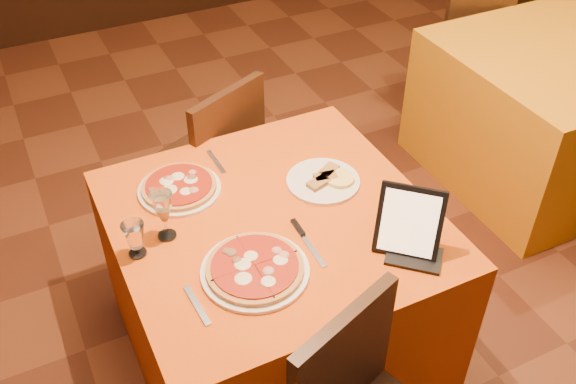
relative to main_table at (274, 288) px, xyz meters
name	(u,v)px	position (x,y,z in m)	size (l,w,h in m)	color
floor	(365,332)	(0.39, -0.10, -0.38)	(6.00, 7.00, 0.01)	#5E2D19
main_table	(274,288)	(0.00, 0.00, 0.00)	(1.10, 1.10, 0.75)	#D0500D
side_table	(547,114)	(1.86, 0.49, 0.00)	(1.10, 1.10, 0.75)	orange
chair_main_far	(203,162)	(0.00, 0.79, 0.08)	(0.38, 0.38, 0.91)	black
chair_side_far	(458,41)	(1.86, 1.28, 0.08)	(0.39, 0.39, 0.91)	black
pizza_near	(255,269)	(-0.17, -0.22, 0.39)	(0.35, 0.35, 0.03)	white
pizza_far	(179,188)	(-0.25, 0.28, 0.39)	(0.31, 0.31, 0.03)	white
cutlet_dish	(323,180)	(0.25, 0.09, 0.39)	(0.28, 0.28, 0.03)	white
wine_glass	(164,215)	(-0.37, 0.07, 0.47)	(0.07, 0.07, 0.19)	tan
water_glass	(135,240)	(-0.48, 0.03, 0.44)	(0.08, 0.08, 0.13)	silver
tablet	(409,222)	(0.33, -0.34, 0.49)	(0.21, 0.02, 0.24)	black
knife	(309,244)	(0.05, -0.18, 0.38)	(0.24, 0.02, 0.01)	silver
fork_near	(197,305)	(-0.38, -0.27, 0.38)	(0.17, 0.02, 0.01)	silver
fork_far	(216,162)	(-0.07, 0.39, 0.38)	(0.16, 0.02, 0.01)	#ADAEB4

